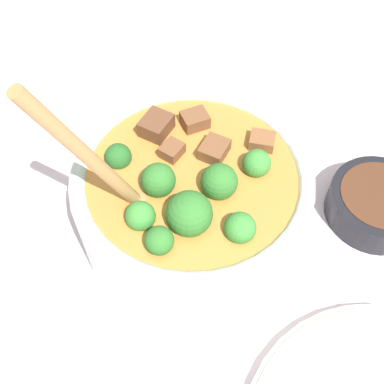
# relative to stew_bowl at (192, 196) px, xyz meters

# --- Properties ---
(ground_plane) EXTENTS (4.00, 4.00, 0.00)m
(ground_plane) POSITION_rel_stew_bowl_xyz_m (0.00, 0.00, -0.06)
(ground_plane) COLOR silver
(stew_bowl) EXTENTS (0.23, 0.23, 0.25)m
(stew_bowl) POSITION_rel_stew_bowl_xyz_m (0.00, 0.00, 0.00)
(stew_bowl) COLOR #B2C6BC
(stew_bowl) RESTS_ON ground_plane
(condiment_bowl) EXTENTS (0.11, 0.11, 0.04)m
(condiment_bowl) POSITION_rel_stew_bowl_xyz_m (0.20, 0.02, -0.04)
(condiment_bowl) COLOR black
(condiment_bowl) RESTS_ON ground_plane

